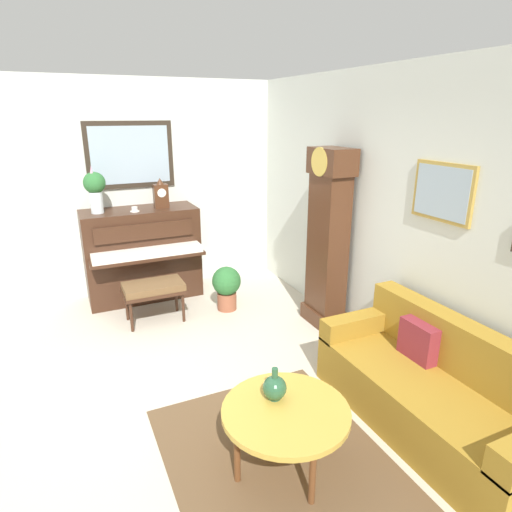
% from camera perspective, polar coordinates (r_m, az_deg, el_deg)
% --- Properties ---
extents(ground_plane, '(6.40, 6.00, 0.10)m').
position_cam_1_polar(ground_plane, '(4.14, -13.35, -17.99)').
color(ground_plane, beige).
extents(wall_left, '(0.13, 4.90, 2.80)m').
position_cam_1_polar(wall_left, '(6.02, -19.46, 8.12)').
color(wall_left, silver).
rests_on(wall_left, ground_plane).
extents(wall_back, '(5.30, 0.13, 2.80)m').
position_cam_1_polar(wall_back, '(4.52, 16.43, 5.23)').
color(wall_back, silver).
rests_on(wall_back, ground_plane).
extents(area_rug, '(2.10, 1.50, 0.01)m').
position_cam_1_polar(area_rug, '(3.36, 3.94, -26.43)').
color(area_rug, brown).
rests_on(area_rug, ground_plane).
extents(piano, '(0.87, 1.44, 1.20)m').
position_cam_1_polar(piano, '(5.90, -14.63, 0.30)').
color(piano, '#3D2316').
rests_on(piano, ground_plane).
extents(piano_bench, '(0.42, 0.70, 0.48)m').
position_cam_1_polar(piano_bench, '(5.23, -13.28, -4.24)').
color(piano_bench, '#3D2316').
rests_on(piano_bench, ground_plane).
extents(grandfather_clock, '(0.52, 0.34, 2.03)m').
position_cam_1_polar(grandfather_clock, '(4.93, 9.36, 1.53)').
color(grandfather_clock, '#4C2B19').
rests_on(grandfather_clock, ground_plane).
extents(couch, '(1.90, 0.80, 0.84)m').
position_cam_1_polar(couch, '(3.80, 22.32, -16.03)').
color(couch, olive).
rests_on(couch, ground_plane).
extents(coffee_table, '(0.88, 0.88, 0.46)m').
position_cam_1_polar(coffee_table, '(3.15, 3.92, -19.84)').
color(coffee_table, gold).
rests_on(coffee_table, ground_plane).
extents(mantel_clock, '(0.13, 0.18, 0.38)m').
position_cam_1_polar(mantel_clock, '(5.77, -12.38, 7.90)').
color(mantel_clock, '#4C2B19').
rests_on(mantel_clock, piano).
extents(flower_vase, '(0.26, 0.26, 0.58)m').
position_cam_1_polar(flower_vase, '(5.63, -20.37, 8.43)').
color(flower_vase, silver).
rests_on(flower_vase, piano).
extents(teacup, '(0.12, 0.12, 0.06)m').
position_cam_1_polar(teacup, '(5.63, -15.62, 5.86)').
color(teacup, white).
rests_on(teacup, piano).
extents(green_jug, '(0.17, 0.17, 0.24)m').
position_cam_1_polar(green_jug, '(3.17, 2.46, -16.84)').
color(green_jug, '#234C33').
rests_on(green_jug, coffee_table).
extents(potted_plant, '(0.36, 0.36, 0.56)m').
position_cam_1_polar(potted_plant, '(5.44, -3.88, -3.84)').
color(potted_plant, '#935138').
rests_on(potted_plant, ground_plane).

